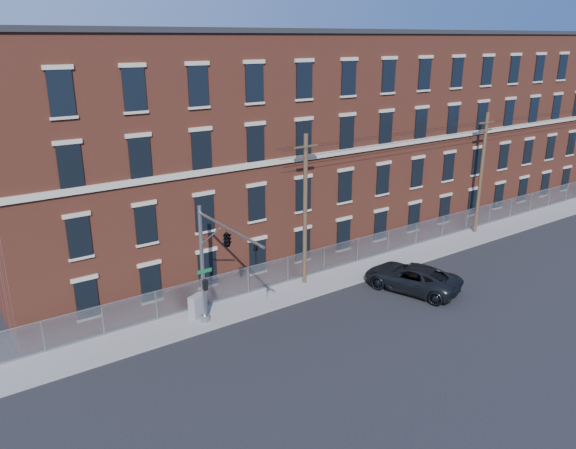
% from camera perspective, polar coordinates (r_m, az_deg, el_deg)
% --- Properties ---
extents(ground, '(140.00, 140.00, 0.00)m').
position_cam_1_polar(ground, '(32.94, 4.74, -10.16)').
color(ground, black).
rests_on(ground, ground).
extents(sidewalk, '(65.00, 3.00, 0.12)m').
position_cam_1_polar(sidewalk, '(43.84, 12.72, -2.96)').
color(sidewalk, gray).
rests_on(sidewalk, ground).
extents(mill_building, '(55.30, 14.32, 16.30)m').
position_cam_1_polar(mill_building, '(47.92, 5.48, 9.28)').
color(mill_building, brown).
rests_on(mill_building, ground).
extents(chain_link_fence, '(59.06, 0.06, 1.85)m').
position_cam_1_polar(chain_link_fence, '(44.32, 11.58, -1.27)').
color(chain_link_fence, '#A5A8AD').
rests_on(chain_link_fence, ground).
extents(traffic_signal_mast, '(0.90, 6.75, 7.00)m').
position_cam_1_polar(traffic_signal_mast, '(29.27, -6.84, -2.41)').
color(traffic_signal_mast, '#9EA0A5').
rests_on(traffic_signal_mast, ground).
extents(utility_pole_near, '(1.80, 0.28, 10.00)m').
position_cam_1_polar(utility_pole_near, '(36.09, 1.76, 1.70)').
color(utility_pole_near, '#4F3B27').
rests_on(utility_pole_near, ground).
extents(utility_pole_mid, '(1.80, 0.28, 10.00)m').
position_cam_1_polar(utility_pole_mid, '(48.71, 19.07, 5.13)').
color(utility_pole_mid, '#4F3B27').
rests_on(utility_pole_mid, ground).
extents(overhead_wires, '(40.00, 0.62, 0.62)m').
position_cam_1_polar(overhead_wires, '(48.04, 19.54, 9.51)').
color(overhead_wires, black).
rests_on(overhead_wires, ground).
extents(pickup_truck, '(4.76, 6.84, 1.73)m').
position_cam_1_polar(pickup_truck, '(37.62, 12.47, -5.29)').
color(pickup_truck, black).
rests_on(pickup_truck, ground).
extents(utility_cabinet, '(1.20, 0.89, 1.35)m').
position_cam_1_polar(utility_cabinet, '(33.65, -9.16, -8.18)').
color(utility_cabinet, slate).
rests_on(utility_cabinet, sidewalk).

